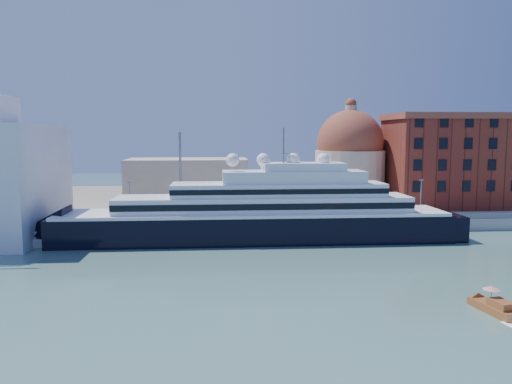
{
  "coord_description": "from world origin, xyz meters",
  "views": [
    {
      "loc": [
        -12.48,
        -69.51,
        19.73
      ],
      "look_at": [
        -5.65,
        18.0,
        9.86
      ],
      "focal_mm": 35.0,
      "sensor_mm": 36.0,
      "label": 1
    }
  ],
  "objects": [
    {
      "name": "ground",
      "position": [
        0.0,
        0.0,
        0.0
      ],
      "size": [
        400.0,
        400.0,
        0.0
      ],
      "primitive_type": "plane",
      "color": "#345B59",
      "rests_on": "ground"
    },
    {
      "name": "quay",
      "position": [
        0.0,
        34.0,
        1.25
      ],
      "size": [
        180.0,
        10.0,
        2.5
      ],
      "primitive_type": "cube",
      "color": "gray",
      "rests_on": "ground"
    },
    {
      "name": "land",
      "position": [
        0.0,
        75.0,
        1.0
      ],
      "size": [
        260.0,
        72.0,
        2.0
      ],
      "primitive_type": "cube",
      "color": "slate",
      "rests_on": "ground"
    },
    {
      "name": "quay_fence",
      "position": [
        0.0,
        29.5,
        3.1
      ],
      "size": [
        180.0,
        0.1,
        1.2
      ],
      "primitive_type": "cube",
      "color": "slate",
      "rests_on": "quay"
    },
    {
      "name": "superyacht",
      "position": [
        -8.07,
        23.0,
        4.3
      ],
      "size": [
        83.28,
        11.55,
        24.89
      ],
      "color": "black",
      "rests_on": "ground"
    },
    {
      "name": "service_barge",
      "position": [
        -45.7,
        21.77,
        0.87
      ],
      "size": [
        13.86,
        6.23,
        3.01
      ],
      "rotation": [
        0.0,
        0.0,
        0.14
      ],
      "color": "white",
      "rests_on": "ground"
    },
    {
      "name": "water_taxi",
      "position": [
        18.45,
        -17.74,
        0.74
      ],
      "size": [
        3.22,
        6.72,
        3.06
      ],
      "rotation": [
        0.0,
        0.0,
        0.17
      ],
      "color": "brown",
      "rests_on": "ground"
    },
    {
      "name": "warehouse",
      "position": [
        52.0,
        52.0,
        13.79
      ],
      "size": [
        43.0,
        19.0,
        23.25
      ],
      "color": "maroon",
      "rests_on": "land"
    },
    {
      "name": "church",
      "position": [
        6.39,
        57.72,
        10.91
      ],
      "size": [
        66.0,
        18.0,
        25.5
      ],
      "color": "beige",
      "rests_on": "land"
    },
    {
      "name": "lamp_posts",
      "position": [
        -12.67,
        32.27,
        9.84
      ],
      "size": [
        120.8,
        2.4,
        18.0
      ],
      "color": "slate",
      "rests_on": "quay"
    }
  ]
}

